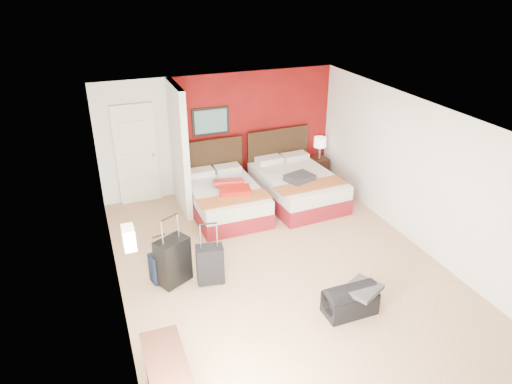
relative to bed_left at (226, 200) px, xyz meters
name	(u,v)px	position (x,y,z in m)	size (l,w,h in m)	color
ground	(280,266)	(0.27, -2.06, -0.28)	(6.50, 6.50, 0.00)	#D3AB82
room_walls	(171,175)	(-1.13, -0.64, 0.98)	(5.02, 6.52, 2.50)	silver
red_accent_panel	(253,129)	(1.02, 1.17, 0.97)	(3.50, 0.04, 2.50)	maroon
partition_wall	(179,149)	(-0.73, 0.55, 0.97)	(0.12, 1.20, 2.50)	silver
entry_door	(137,155)	(-1.48, 1.14, 0.74)	(0.82, 0.06, 2.05)	silver
bed_left	(226,200)	(0.00, 0.00, 0.00)	(1.31, 1.87, 0.56)	white
bed_right	(297,188)	(1.55, 0.00, 0.02)	(1.39, 1.99, 0.60)	silver
red_suitcase_open	(232,186)	(0.10, -0.10, 0.33)	(0.58, 0.80, 0.10)	red
jacket_bundle	(300,178)	(1.45, -0.30, 0.38)	(0.52, 0.41, 0.12)	#323237
nightstand	(318,168)	(2.49, 0.87, -0.03)	(0.36, 0.36, 0.50)	#321910
table_lamp	(320,148)	(2.49, 0.87, 0.46)	(0.27, 0.27, 0.48)	white
suitcase_black	(173,262)	(-1.42, -1.89, 0.09)	(0.49, 0.31, 0.74)	black
suitcase_charcoal	(210,266)	(-0.89, -2.08, 0.02)	(0.41, 0.25, 0.61)	black
suitcase_navy	(162,268)	(-1.58, -1.78, -0.04)	(0.34, 0.21, 0.47)	black
duffel_bag	(350,302)	(0.74, -3.45, -0.10)	(0.73, 0.39, 0.37)	black
jacket_draped	(363,289)	(0.89, -3.50, 0.12)	(0.49, 0.41, 0.07)	#3A393F
desk	(167,379)	(-1.93, -4.06, 0.07)	(0.42, 0.84, 0.70)	#321910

